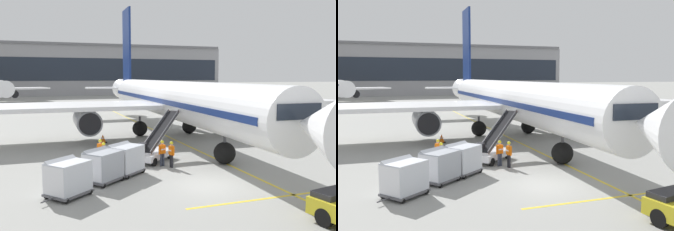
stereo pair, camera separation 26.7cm
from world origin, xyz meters
TOP-DOWN VIEW (x-y plane):
  - ground_plane at (0.00, 0.00)m, footprint 600.00×600.00m
  - parked_airplane at (3.47, 16.32)m, footprint 37.26×46.84m
  - belt_loader at (-1.01, 6.68)m, footprint 4.56×4.43m
  - baggage_cart_lead at (-3.78, 3.82)m, footprint 2.62×2.51m
  - baggage_cart_second at (-5.38, 2.59)m, footprint 2.62×2.51m
  - baggage_cart_third at (-7.42, 0.74)m, footprint 2.62×2.51m
  - ground_crew_by_loader at (-1.00, 5.00)m, footprint 0.55×0.35m
  - ground_crew_by_carts at (-4.80, 5.57)m, footprint 0.57×0.26m
  - ground_crew_marshaller at (-0.55, 4.42)m, footprint 0.31×0.56m
  - ground_crew_wingwalker at (-4.81, 6.80)m, footprint 0.43×0.46m
  - safety_cone_engine_keepout at (-3.30, 14.88)m, footprint 0.68×0.68m
  - apron_guidance_line_lead_in at (3.35, 15.41)m, footprint 0.20×110.00m
  - apron_guidance_line_stop_bar at (3.45, -2.87)m, footprint 12.00×0.20m
  - terminal_building at (3.76, 107.32)m, footprint 94.86×21.09m

SIDE VIEW (x-z plane):
  - ground_plane at x=0.00m, z-range 0.00..0.00m
  - apron_guidance_line_lead_in at x=3.35m, z-range 0.00..0.01m
  - apron_guidance_line_stop_bar at x=3.45m, z-range 0.00..0.01m
  - safety_cone_engine_keepout at x=-3.30m, z-range -0.01..0.75m
  - belt_loader at x=-1.01m, z-range -0.79..2.63m
  - ground_crew_by_loader at x=-1.00m, z-range 0.13..1.87m
  - ground_crew_by_carts at x=-4.80m, z-range 0.13..1.87m
  - ground_crew_marshaller at x=-0.55m, z-range 0.13..1.87m
  - ground_crew_wingwalker at x=-4.81m, z-range 0.13..1.87m
  - baggage_cart_lead at x=-3.78m, z-range 0.04..1.96m
  - baggage_cart_second at x=-5.38m, z-range 0.04..1.96m
  - baggage_cart_third at x=-7.42m, z-range 0.04..1.96m
  - parked_airplane at x=3.47m, z-range -4.18..11.57m
  - terminal_building at x=3.76m, z-range -0.05..16.07m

